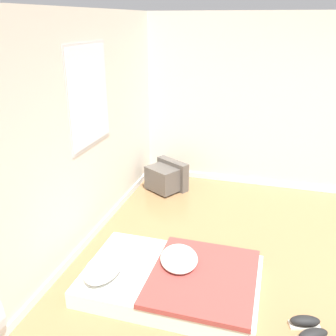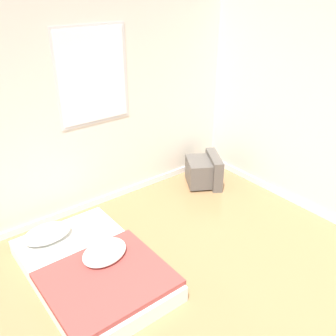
% 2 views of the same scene
% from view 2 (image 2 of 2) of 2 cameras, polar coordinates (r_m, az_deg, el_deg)
% --- Properties ---
extents(wall_back, '(7.90, 0.08, 2.60)m').
position_cam_2_polar(wall_back, '(4.39, -19.57, 6.56)').
color(wall_back, silver).
rests_on(wall_back, ground_plane).
extents(mattress_bed, '(1.12, 1.71, 0.32)m').
position_cam_2_polar(mattress_bed, '(3.97, -11.58, -14.58)').
color(mattress_bed, silver).
rests_on(mattress_bed, ground_plane).
extents(crt_tv, '(0.66, 0.68, 0.45)m').
position_cam_2_polar(crt_tv, '(5.44, 5.61, -0.42)').
color(crt_tv, '#56514C').
rests_on(crt_tv, ground_plane).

